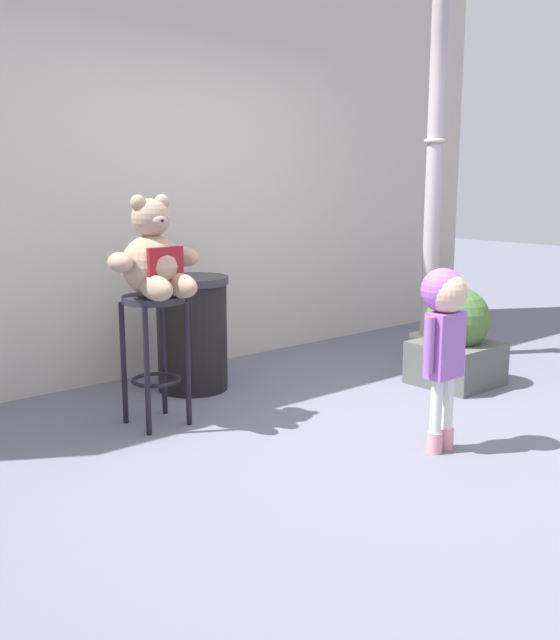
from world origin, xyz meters
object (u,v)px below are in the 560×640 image
object	(u,v)px
bar_stool_with_teddy	(155,335)
teddy_bear	(155,260)
planter_with_shrub	(457,340)
child_walking	(444,320)
trash_bin	(192,333)
lamppost	(432,210)

from	to	relation	value
bar_stool_with_teddy	teddy_bear	world-z (taller)	teddy_bear
teddy_bear	planter_with_shrub	xyz separation A→B (m)	(2.06, -0.60, -0.67)
child_walking	planter_with_shrub	distance (m)	1.40
child_walking	trash_bin	size ratio (longest dim) A/B	1.25
trash_bin	lamppost	distance (m)	2.19
planter_with_shrub	lamppost	bearing A→B (deg)	52.29
trash_bin	lamppost	world-z (taller)	lamppost
bar_stool_with_teddy	trash_bin	distance (m)	0.76
child_walking	lamppost	xyz separation A→B (m)	(1.63, 1.37, 0.48)
child_walking	trash_bin	distance (m)	1.89
bar_stool_with_teddy	teddy_bear	size ratio (longest dim) A/B	1.34
teddy_bear	child_walking	xyz separation A→B (m)	(0.93, -1.32, -0.27)
bar_stool_with_teddy	teddy_bear	xyz separation A→B (m)	(-0.00, -0.03, 0.44)
teddy_bear	trash_bin	world-z (taller)	teddy_bear
trash_bin	teddy_bear	bearing A→B (deg)	-138.54
bar_stool_with_teddy	child_walking	xyz separation A→B (m)	(0.93, -1.35, 0.17)
lamppost	bar_stool_with_teddy	bearing A→B (deg)	-179.55
lamppost	planter_with_shrub	world-z (taller)	lamppost
lamppost	planter_with_shrub	bearing A→B (deg)	-127.71
bar_stool_with_teddy	trash_bin	bearing A→B (deg)	39.82
bar_stool_with_teddy	planter_with_shrub	size ratio (longest dim) A/B	1.12
child_walking	planter_with_shrub	size ratio (longest dim) A/B	1.42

